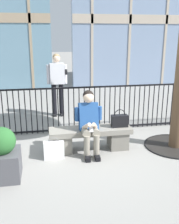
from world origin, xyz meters
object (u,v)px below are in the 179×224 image
object	(u,v)px
shopping_bag	(54,150)
bystander_at_railing	(57,80)
handbag_on_bench	(120,120)
planter	(2,155)
seated_person_with_phone	(89,121)
stone_bench	(90,137)

from	to	relation	value
shopping_bag	bystander_at_railing	distance (m)	2.84
handbag_on_bench	planter	size ratio (longest dim) A/B	0.42
bystander_at_railing	seated_person_with_phone	bearing A→B (deg)	-80.67
bystander_at_railing	planter	xyz separation A→B (m)	(-1.08, -3.25, -0.61)
handbag_on_bench	shopping_bag	size ratio (longest dim) A/B	0.82
planter	stone_bench	bearing A→B (deg)	27.45
shopping_bag	bystander_at_railing	xyz separation A→B (m)	(0.26, 2.70, 0.83)
stone_bench	planter	world-z (taller)	planter
seated_person_with_phone	planter	world-z (taller)	seated_person_with_phone
seated_person_with_phone	bystander_at_railing	world-z (taller)	bystander_at_railing
bystander_at_railing	handbag_on_bench	bearing A→B (deg)	-66.80
stone_bench	seated_person_with_phone	xyz separation A→B (m)	(-0.05, -0.13, 0.38)
stone_bench	shopping_bag	xyz separation A→B (m)	(-0.73, -0.26, -0.10)
stone_bench	seated_person_with_phone	bearing A→B (deg)	-110.44
stone_bench	bystander_at_railing	world-z (taller)	bystander_at_railing
handbag_on_bench	shopping_bag	distance (m)	1.39
seated_person_with_phone	handbag_on_bench	xyz separation A→B (m)	(0.63, 0.12, -0.07)
planter	bystander_at_railing	bearing A→B (deg)	71.58
bystander_at_railing	planter	distance (m)	3.47
shopping_bag	bystander_at_railing	size ratio (longest dim) A/B	0.25
shopping_bag	stone_bench	bearing A→B (deg)	19.49
seated_person_with_phone	bystander_at_railing	bearing A→B (deg)	99.33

